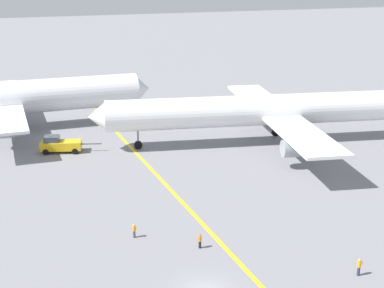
% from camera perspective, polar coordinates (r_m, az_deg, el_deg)
% --- Properties ---
extents(taxiway_stripe, '(3.16, 119.98, 0.01)m').
position_cam_1_polar(taxiway_stripe, '(61.32, 2.15, -9.31)').
color(taxiway_stripe, yellow).
rests_on(taxiway_stripe, ground).
extents(airliner_at_gate_left, '(49.41, 40.52, 15.99)m').
position_cam_1_polar(airliner_at_gate_left, '(103.46, -17.92, 4.50)').
color(airliner_at_gate_left, white).
rests_on(airliner_at_gate_left, ground).
extents(airliner_being_pushed, '(56.12, 45.19, 16.14)m').
position_cam_1_polar(airliner_being_pushed, '(91.53, 7.57, 3.43)').
color(airliner_being_pushed, white).
rests_on(airliner_being_pushed, ground).
extents(pushback_tug, '(9.46, 4.19, 2.98)m').
position_cam_1_polar(pushback_tug, '(89.58, -13.43, -0.04)').
color(pushback_tug, gold).
rests_on(pushback_tug, ground).
extents(ground_crew_wing_walker_right, '(0.50, 0.36, 1.75)m').
position_cam_1_polar(ground_crew_wing_walker_right, '(55.78, 16.79, -12.00)').
color(ground_crew_wing_walker_right, '#2D3351').
rests_on(ground_crew_wing_walker_right, ground).
extents(ground_crew_ramp_agent_by_cones, '(0.44, 0.39, 1.60)m').
position_cam_1_polar(ground_crew_ramp_agent_by_cones, '(58.25, 0.81, -9.92)').
color(ground_crew_ramp_agent_by_cones, black).
rests_on(ground_crew_ramp_agent_by_cones, ground).
extents(ground_crew_marshaller_foreground, '(0.37, 0.46, 1.58)m').
position_cam_1_polar(ground_crew_marshaller_foreground, '(60.68, -5.97, -8.85)').
color(ground_crew_marshaller_foreground, '#4C4C51').
rests_on(ground_crew_marshaller_foreground, ground).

